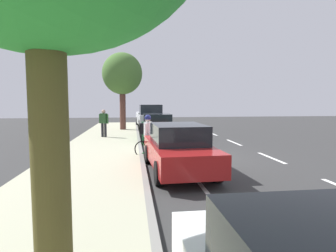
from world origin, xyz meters
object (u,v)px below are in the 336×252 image
(pedestrian_on_phone, at_px, (104,122))
(parked_pickup_silver_nearest, at_px, (150,117))
(parked_sedan_green_second, at_px, (157,127))
(street_tree_near_cyclist, at_px, (122,74))
(bicycle_at_curb, at_px, (154,150))
(cyclist_with_backpack, at_px, (147,131))
(parked_sedan_red_mid, at_px, (178,148))

(pedestrian_on_phone, bearing_deg, parked_pickup_silver_nearest, -114.67)
(parked_sedan_green_second, xyz_separation_m, street_tree_near_cyclist, (2.11, -5.20, 3.45))
(parked_pickup_silver_nearest, bearing_deg, bicycle_at_curb, 87.32)
(parked_sedan_green_second, height_order, street_tree_near_cyclist, street_tree_near_cyclist)
(cyclist_with_backpack, bearing_deg, parked_pickup_silver_nearest, -93.80)
(parked_sedan_green_second, xyz_separation_m, pedestrian_on_phone, (3.08, -0.79, 0.29))
(parked_sedan_green_second, bearing_deg, pedestrian_on_phone, -14.44)
(bicycle_at_curb, bearing_deg, cyclist_with_backpack, -63.99)
(parked_sedan_red_mid, distance_m, street_tree_near_cyclist, 13.26)
(parked_pickup_silver_nearest, bearing_deg, parked_sedan_red_mid, 90.11)
(cyclist_with_backpack, height_order, pedestrian_on_phone, pedestrian_on_phone)
(street_tree_near_cyclist, bearing_deg, cyclist_with_backpack, 97.32)
(bicycle_at_curb, bearing_deg, parked_pickup_silver_nearest, -92.68)
(parked_sedan_green_second, relative_size, bicycle_at_curb, 2.96)
(parked_sedan_red_mid, relative_size, pedestrian_on_phone, 2.76)
(bicycle_at_curb, distance_m, cyclist_with_backpack, 0.85)
(pedestrian_on_phone, bearing_deg, parked_sedan_red_mid, 110.83)
(parked_sedan_red_mid, relative_size, bicycle_at_curb, 2.99)
(parked_sedan_green_second, bearing_deg, cyclist_with_backpack, 80.66)
(parked_pickup_silver_nearest, bearing_deg, pedestrian_on_phone, 65.33)
(parked_sedan_red_mid, relative_size, cyclist_with_backpack, 2.62)
(parked_sedan_red_mid, xyz_separation_m, pedestrian_on_phone, (3.12, -8.21, 0.29))
(parked_pickup_silver_nearest, xyz_separation_m, pedestrian_on_phone, (3.10, 6.74, 0.14))
(cyclist_with_backpack, relative_size, street_tree_near_cyclist, 0.30)
(parked_sedan_green_second, relative_size, pedestrian_on_phone, 2.74)
(bicycle_at_curb, distance_m, pedestrian_on_phone, 6.70)
(cyclist_with_backpack, bearing_deg, pedestrian_on_phone, -68.40)
(parked_sedan_green_second, relative_size, street_tree_near_cyclist, 0.78)
(parked_pickup_silver_nearest, xyz_separation_m, parked_sedan_green_second, (0.02, 7.53, -0.15))
(parked_pickup_silver_nearest, relative_size, bicycle_at_curb, 3.59)
(parked_sedan_green_second, distance_m, parked_sedan_red_mid, 7.42)
(parked_sedan_green_second, relative_size, cyclist_with_backpack, 2.60)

